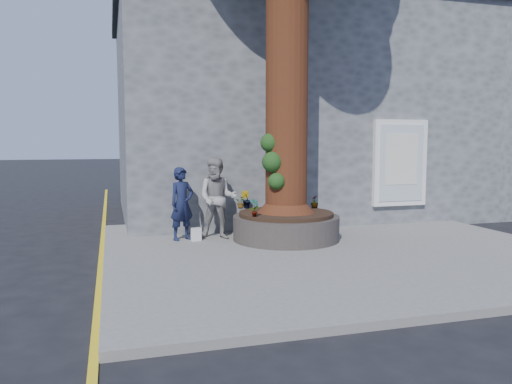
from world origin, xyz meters
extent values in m
plane|color=black|center=(0.00, 0.00, 0.00)|extent=(120.00, 120.00, 0.00)
cube|color=slate|center=(1.50, 1.00, 0.06)|extent=(9.00, 8.00, 0.12)
cube|color=yellow|center=(-3.05, 1.00, 0.00)|extent=(0.10, 30.00, 0.01)
cube|color=#545659|center=(2.50, 7.20, 3.00)|extent=(10.00, 8.00, 6.00)
cube|color=black|center=(2.50, 7.20, 6.15)|extent=(10.30, 8.30, 0.30)
cube|color=white|center=(4.30, 3.14, 1.70)|extent=(1.50, 0.12, 2.20)
cube|color=silver|center=(4.30, 3.08, 1.70)|extent=(1.25, 0.04, 1.95)
cube|color=silver|center=(4.30, 3.06, 1.80)|extent=(0.90, 0.02, 1.30)
cube|color=#545659|center=(10.50, 7.20, 3.00)|extent=(6.00, 8.00, 6.00)
cylinder|color=black|center=(0.80, 2.00, 0.38)|extent=(2.30, 2.30, 0.52)
cylinder|color=black|center=(0.80, 2.00, 0.68)|extent=(2.04, 2.04, 0.08)
cylinder|color=#421610|center=(0.80, 2.00, 4.47)|extent=(0.90, 0.90, 7.50)
cone|color=#421610|center=(0.80, 2.00, 1.07)|extent=(1.24, 1.24, 0.70)
sphere|color=#163612|center=(0.42, 1.80, 1.82)|extent=(0.44, 0.44, 0.44)
sphere|color=#163612|center=(0.48, 1.70, 1.42)|extent=(0.36, 0.36, 0.36)
sphere|color=#163612|center=(0.40, 1.92, 2.22)|extent=(0.40, 0.40, 0.40)
imported|color=#141A37|center=(-1.37, 2.60, 0.91)|extent=(0.68, 0.59, 1.58)
imported|color=#999592|center=(-0.61, 2.51, 1.01)|extent=(1.05, 0.94, 1.78)
cube|color=white|center=(-1.10, 2.39, 0.26)|extent=(0.23, 0.18, 0.28)
imported|color=gray|center=(-0.05, 1.54, 0.91)|extent=(0.24, 0.21, 0.38)
imported|color=gray|center=(0.13, 2.85, 0.93)|extent=(0.31, 0.31, 0.41)
imported|color=gray|center=(1.65, 2.43, 0.87)|extent=(0.23, 0.23, 0.29)
imported|color=gray|center=(0.02, 2.85, 0.86)|extent=(0.34, 0.34, 0.28)
camera|label=1|loc=(-2.83, -8.10, 2.24)|focal=35.00mm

